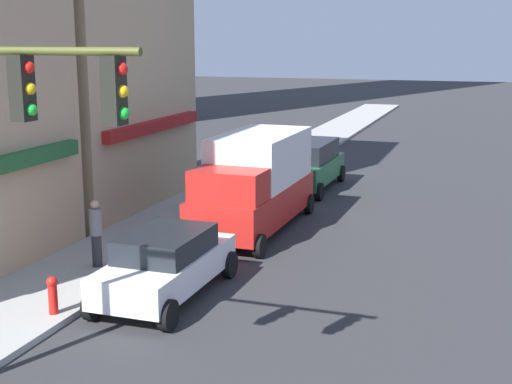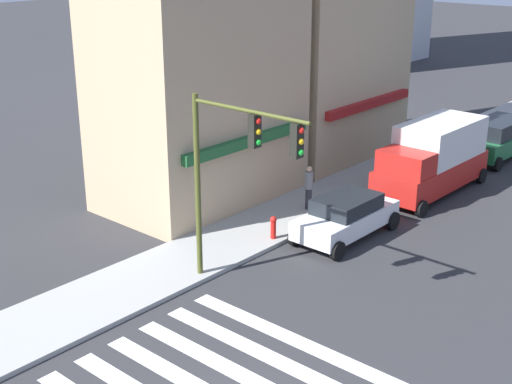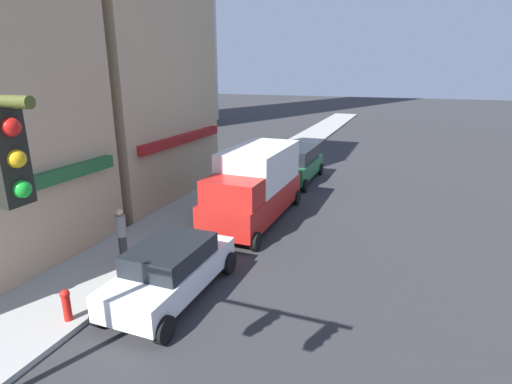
# 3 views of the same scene
# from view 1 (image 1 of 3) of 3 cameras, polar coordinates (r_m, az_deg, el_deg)

# --- Properties ---
(storefront_row) EXTENTS (16.31, 5.30, 15.07)m
(storefront_row) POSITION_cam_1_polar(r_m,az_deg,el_deg) (23.11, -18.83, 13.69)
(storefront_row) COLOR tan
(storefront_row) RESTS_ON ground_plane
(sedan_white) EXTENTS (4.41, 2.02, 1.59)m
(sedan_white) POSITION_cam_1_polar(r_m,az_deg,el_deg) (16.91, -7.19, -5.64)
(sedan_white) COLOR white
(sedan_white) RESTS_ON ground_plane
(box_truck_red) EXTENTS (6.22, 2.42, 3.04)m
(box_truck_red) POSITION_cam_1_polar(r_m,az_deg,el_deg) (22.44, -0.10, 0.90)
(box_truck_red) COLOR #B21E19
(box_truck_red) RESTS_ON ground_plane
(suv_green) EXTENTS (4.72, 2.12, 1.94)m
(suv_green) POSITION_cam_1_polar(r_m,az_deg,el_deg) (28.79, 4.20, 2.28)
(suv_green) COLOR #1E6638
(suv_green) RESTS_ON ground_plane
(pedestrian_grey_coat) EXTENTS (0.32, 0.32, 1.77)m
(pedestrian_grey_coat) POSITION_cam_1_polar(r_m,az_deg,el_deg) (18.94, -12.68, -3.15)
(pedestrian_grey_coat) COLOR #23232D
(pedestrian_grey_coat) RESTS_ON sidewalk_left
(fire_hydrant) EXTENTS (0.24, 0.24, 0.84)m
(fire_hydrant) POSITION_cam_1_polar(r_m,az_deg,el_deg) (16.12, -15.96, -7.80)
(fire_hydrant) COLOR red
(fire_hydrant) RESTS_ON sidewalk_left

